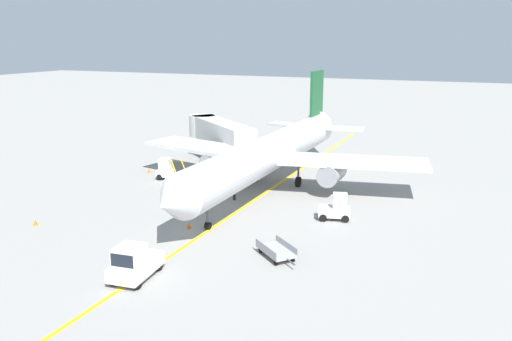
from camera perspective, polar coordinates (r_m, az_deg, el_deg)
ground_plane at (r=38.22m, az=-7.12°, el=-6.83°), size 300.00×300.00×0.00m
taxi_line_yellow at (r=41.94m, az=-2.55°, el=-4.79°), size 2.07×79.99×0.01m
airliner at (r=48.41m, az=1.64°, el=2.00°), size 28.60×35.26×10.10m
jet_bridge at (r=58.62m, az=-4.25°, el=4.24°), size 11.38×10.14×4.85m
pushback_tug at (r=31.62m, az=-13.12°, el=-9.78°), size 2.22×3.76×2.20m
baggage_tug_near_wing at (r=52.71m, az=-9.55°, el=0.04°), size 2.59×1.70×2.10m
baggage_tug_by_cargo_door at (r=40.92m, az=8.72°, el=-4.08°), size 2.66×1.88×2.10m
belt_loader_forward_hold at (r=47.13m, az=-7.89°, el=-1.78°), size 4.30×4.53×2.59m
baggage_cart_loaded at (r=33.89m, az=2.23°, el=-8.69°), size 3.37×3.07×0.94m
ground_crew_marshaller at (r=45.38m, az=-2.38°, el=-2.11°), size 0.36×0.24×1.70m
safety_cone_nose_left at (r=39.24m, az=-7.28°, el=-5.92°), size 0.36×0.36×0.44m
safety_cone_nose_right at (r=42.82m, az=-22.85°, el=-5.23°), size 0.36×0.36×0.44m
safety_cone_wingtip_left at (r=55.83m, az=-11.55°, el=-0.00°), size 0.36×0.36×0.44m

